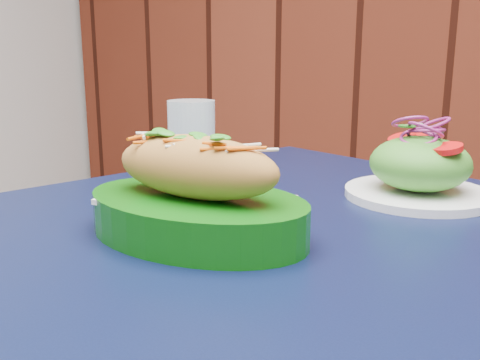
% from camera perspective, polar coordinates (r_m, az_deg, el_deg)
% --- Properties ---
extents(cafe_table, '(1.03, 1.03, 0.75)m').
position_cam_1_polar(cafe_table, '(0.71, 6.09, -11.20)').
color(cafe_table, black).
rests_on(cafe_table, ground).
extents(banh_mi_basket, '(0.28, 0.19, 0.13)m').
position_cam_1_polar(banh_mi_basket, '(0.61, -4.70, -1.78)').
color(banh_mi_basket, '#0C580D').
rests_on(banh_mi_basket, cafe_table).
extents(salad_plate, '(0.21, 0.21, 0.12)m').
position_cam_1_polar(salad_plate, '(0.82, 18.61, 1.14)').
color(salad_plate, white).
rests_on(salad_plate, cafe_table).
extents(water_glass, '(0.08, 0.08, 0.13)m').
position_cam_1_polar(water_glass, '(0.92, -5.17, 4.38)').
color(water_glass, silver).
rests_on(water_glass, cafe_table).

